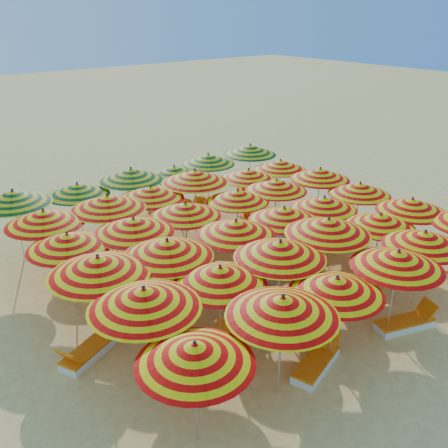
{
  "coord_description": "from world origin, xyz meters",
  "views": [
    {
      "loc": [
        -9.68,
        -11.49,
        8.33
      ],
      "look_at": [
        0.0,
        0.5,
        1.6
      ],
      "focal_mm": 40.0,
      "sensor_mm": 36.0,
      "label": 1
    }
  ],
  "objects": [
    {
      "name": "lounger_16",
      "position": [
        1.64,
        4.81,
        0.15
      ],
      "size": [
        1.83,
        1.16,
        0.69
      ],
      "rotation": [
        0.0,
        0.0,
        0.36
      ],
      "color": "white",
      "rests_on": "ground"
    },
    {
      "name": "umbrella_29",
      "position": [
        5.18,
        3.05,
        2.09
      ],
      "size": [
        2.85,
        2.85,
        2.37
      ],
      "color": "silver",
      "rests_on": "ground"
    },
    {
      "name": "umbrella_30",
      "position": [
        -5.26,
        5.42,
        2.37
      ],
      "size": [
        3.15,
        3.15,
        2.69
      ],
      "color": "silver",
      "rests_on": "ground"
    },
    {
      "name": "umbrella_21",
      "position": [
        1.21,
        1.22,
        2.12
      ],
      "size": [
        2.29,
        2.29,
        2.41
      ],
      "color": "silver",
      "rests_on": "ground"
    },
    {
      "name": "umbrella_33",
      "position": [
        1.04,
        5.03,
        2.13
      ],
      "size": [
        2.7,
        2.7,
        2.42
      ],
      "color": "silver",
      "rests_on": "ground"
    },
    {
      "name": "lounger_5",
      "position": [
        3.81,
        -3.08,
        0.15
      ],
      "size": [
        1.83,
        1.06,
        0.69
      ],
      "rotation": [
        0.0,
        0.0,
        3.44
      ],
      "color": "white",
      "rests_on": "ground"
    },
    {
      "name": "umbrella_35",
      "position": [
        5.38,
        5.23,
        2.26
      ],
      "size": [
        3.13,
        3.13,
        2.57
      ],
      "color": "silver",
      "rests_on": "ground"
    },
    {
      "name": "lounger_14",
      "position": [
        3.78,
        2.86,
        0.15
      ],
      "size": [
        1.76,
        0.67,
        0.69
      ],
      "rotation": [
        0.0,
        0.0,
        3.09
      ],
      "color": "white",
      "rests_on": "ground"
    },
    {
      "name": "umbrella_20",
      "position": [
        -1.1,
        1.16,
        2.2
      ],
      "size": [
        2.44,
        2.44,
        2.49
      ],
      "color": "silver",
      "rests_on": "ground"
    },
    {
      "name": "umbrella_25",
      "position": [
        -2.99,
        2.96,
        2.37
      ],
      "size": [
        3.34,
        3.34,
        2.69
      ],
      "color": "silver",
      "rests_on": "ground"
    },
    {
      "name": "umbrella_24",
      "position": [
        -5.07,
        3.14,
        2.31
      ],
      "size": [
        2.8,
        2.8,
        2.62
      ],
      "color": "silver",
      "rests_on": "ground"
    },
    {
      "name": "umbrella_27",
      "position": [
        0.84,
        3.31,
        2.4
      ],
      "size": [
        3.34,
        3.34,
        2.72
      ],
      "color": "silver",
      "rests_on": "ground"
    },
    {
      "name": "beachgoer_b",
      "position": [
        -1.53,
        -2.29,
        0.71
      ],
      "size": [
        0.72,
        0.82,
        1.42
      ],
      "primitive_type": "imported",
      "rotation": [
        0.0,
        0.0,
        1.26
      ],
      "color": "tan",
      "rests_on": "ground"
    },
    {
      "name": "lounger_18",
      "position": [
        5.88,
        5.43,
        0.15
      ],
      "size": [
        1.82,
        1.19,
        0.69
      ],
      "rotation": [
        0.0,
        0.0,
        2.76
      ],
      "color": "white",
      "rests_on": "ground"
    },
    {
      "name": "beachgoer_a",
      "position": [
        -0.38,
        -2.45,
        0.79
      ],
      "size": [
        0.47,
        0.63,
        1.59
      ],
      "primitive_type": "imported",
      "rotation": [
        0.0,
        0.0,
        4.88
      ],
      "color": "tan",
      "rests_on": "ground"
    },
    {
      "name": "lounger_13",
      "position": [
        -1.67,
        3.35,
        0.15
      ],
      "size": [
        1.78,
        0.73,
        0.69
      ],
      "rotation": [
        0.0,
        0.0,
        -0.09
      ],
      "color": "white",
      "rests_on": "ground"
    },
    {
      "name": "umbrella_4",
      "position": [
        2.93,
        -5.05,
        2.21
      ],
      "size": [
        2.91,
        2.91,
        2.51
      ],
      "color": "silver",
      "rests_on": "ground"
    },
    {
      "name": "umbrella_16",
      "position": [
        3.06,
        -1.21,
        2.13
      ],
      "size": [
        2.42,
        2.42,
        2.42
      ],
      "color": "silver",
      "rests_on": "ground"
    },
    {
      "name": "umbrella_1",
      "position": [
        -2.93,
        -5.15,
        2.37
      ],
      "size": [
        2.77,
        2.77,
        2.69
      ],
      "color": "silver",
      "rests_on": "ground"
    },
    {
      "name": "lounger_6",
      "position": [
        4.43,
        -3.32,
        0.15
      ],
      "size": [
        1.82,
        1.17,
        0.69
      ],
      "rotation": [
        0.0,
        0.0,
        2.77
      ],
      "color": "white",
      "rests_on": "ground"
    },
    {
      "name": "lounger_11",
      "position": [
        -3.78,
        0.86,
        0.15
      ],
      "size": [
        1.8,
        0.83,
        0.69
      ],
      "rotation": [
        0.0,
        0.0,
        2.99
      ],
      "color": "white",
      "rests_on": "ground"
    },
    {
      "name": "umbrella_10",
      "position": [
        3.3,
        -3.31,
        2.11
      ],
      "size": [
        2.44,
        2.44,
        2.4
      ],
      "color": "silver",
      "rests_on": "ground"
    },
    {
      "name": "umbrella_31",
      "position": [
        -3.0,
        5.37,
        2.16
      ],
      "size": [
        3.07,
        3.07,
        2.46
      ],
      "color": "silver",
      "rests_on": "ground"
    },
    {
      "name": "lounger_17",
      "position": [
        2.49,
        5.63,
        0.15
      ],
      "size": [
        1.83,
        1.13,
        0.69
      ],
      "rotation": [
        0.0,
        0.0,
        3.49
      ],
      "color": "white",
      "rests_on": "ground"
    },
    {
      "name": "umbrella_23",
      "position": [
        5.18,
        0.84,
        2.23
      ],
      "size": [
        2.59,
        2.59,
        2.53
      ],
      "color": "silver",
      "rests_on": "ground"
    },
    {
      "name": "lounger_7",
      "position": [
        -5.83,
        -1.14,
        0.15
      ],
      "size": [
        1.82,
        1.25,
        0.69
      ],
      "rotation": [
        0.0,
        0.0,
        3.57
      ],
      "color": "white",
      "rests_on": "ground"
    },
    {
      "name": "umbrella_8",
      "position": [
        -0.98,
        -3.11,
        2.35
      ],
      "size": [
        2.85,
        2.85,
        2.67
      ],
      "color": "silver",
      "rests_on": "ground"
    },
    {
      "name": "umbrella_12",
      "position": [
        -5.24,
        -1.01,
        2.41
      ],
      "size": [
        2.83,
        2.83,
        2.74
      ],
      "color": "silver",
      "rests_on": "ground"
    },
    {
      "name": "umbrella_22",
      "position": [
        3.0,
        1.08,
        2.17
      ],
      "size": [
        2.92,
        2.92,
        2.47
      ],
      "color": "silver",
      "rests_on": "ground"
    },
    {
      "name": "umbrella_7",
      "position": [
        -2.96,
        -3.01,
        2.22
      ],
      "size": [
        2.74,
        2.74,
        2.52
      ],
      "color": "silver",
      "rests_on": "ground"
    },
    {
      "name": "umbrella_14",
      "position": [
        -0.85,
        -1.12,
        2.26
      ],
      "size": [
        2.46,
        2.46,
        2.56
      ],
      "color": "silver",
      "rests_on": "ground"
    },
    {
      "name": "umbrella_19",
      "position": [
        -3.18,
        0.89,
        2.29
      ],
      "size": [
        2.86,
        2.86,
        2.6
      ],
      "color": "silver",
      "rests_on": "ground"
    },
    {
      "name": "umbrella_15",
      "position": [
        1.17,
        -1.14,
        2.18
      ],
      "size": [
        3.01,
        3.01,
        2.47
      ],
      "color": "silver",
      "rests_on": "ground"
    },
    {
      "name": "umbrella_32",
      "position": [
        -0.87,
        5.17,
        2.35
      ],
      "size": [
        3.24,
        3.24,
        2.67
      ],
      "color": "silver",
      "rests_on": "ground"
    },
    {
      "name": "umbrella_18",
      "position": [
        -5.12,
        1.23,
        2.23
      ],
      "size": [
        2.9,
        2.9,
        2.53
      ],
      "color": "silver",
      "rests_on": "ground"
    },
    {
      "name": "lounger_0",
      "position": [
        -1.56,
        -5.13,
        0.15
      ],
      "size": [
        1.83,
        1.07,
        0.69
      ],
      "rotation": [
        0.0,
        0.0,
        0.3
      ],
      "color": "white",
      "rests_on": "ground"
    },
    {
      "name": "lounger_3",
      "position": [
        -3.46,
        -2.88,
        0.15
      ],
      "size": [
        1.75,
        0.62,
        0.69
      ],
      "rotation": [
        0.0,
        0.0,
        -0.02
      ],
      "color": "white",
      "rests_on": "ground"
    },
    {
      "name": "umbrella_34",
      "position": [
        3.08,
        5.42,
        2.18
      ],
      "size": [
        2.94,
        2.94,
        2.48
      ],
      "color": "silver",
      "rests_on": "ground"
    },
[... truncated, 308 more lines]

